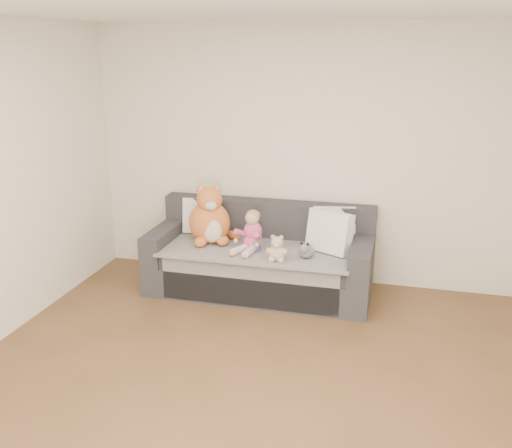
{
  "coord_description": "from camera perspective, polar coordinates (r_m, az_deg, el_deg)",
  "views": [
    {
      "loc": [
        0.91,
        -3.13,
        2.37
      ],
      "look_at": [
        -0.39,
        1.87,
        0.75
      ],
      "focal_mm": 40.0,
      "sensor_mm": 36.0,
      "label": 1
    }
  ],
  "objects": [
    {
      "name": "room_shell",
      "position": [
        3.82,
        0.22,
        1.14
      ],
      "size": [
        5.0,
        5.0,
        5.0
      ],
      "color": "brown",
      "rests_on": "ground"
    },
    {
      "name": "sofa",
      "position": [
        5.74,
        0.48,
        -3.65
      ],
      "size": [
        2.2,
        0.94,
        0.85
      ],
      "color": "#2D2D32",
      "rests_on": "ground"
    },
    {
      "name": "cushion_left",
      "position": [
        6.04,
        -5.35,
        0.88
      ],
      "size": [
        0.43,
        0.24,
        0.38
      ],
      "rotation": [
        0.0,
        0.0,
        0.14
      ],
      "color": "white",
      "rests_on": "sofa"
    },
    {
      "name": "cushion_right_back",
      "position": [
        5.72,
        7.79,
        -0.13
      ],
      "size": [
        0.44,
        0.26,
        0.39
      ],
      "rotation": [
        0.0,
        0.0,
        0.18
      ],
      "color": "white",
      "rests_on": "sofa"
    },
    {
      "name": "cushion_right_front",
      "position": [
        5.48,
        7.37,
        -0.78
      ],
      "size": [
        0.48,
        0.36,
        0.41
      ],
      "rotation": [
        0.0,
        0.0,
        -0.44
      ],
      "color": "white",
      "rests_on": "sofa"
    },
    {
      "name": "toddler",
      "position": [
        5.5,
        -0.49,
        -0.93
      ],
      "size": [
        0.28,
        0.41,
        0.4
      ],
      "rotation": [
        0.0,
        0.0,
        -0.24
      ],
      "color": "#C84679",
      "rests_on": "sofa"
    },
    {
      "name": "plush_cat",
      "position": [
        5.73,
        -4.62,
        0.47
      ],
      "size": [
        0.51,
        0.52,
        0.64
      ],
      "rotation": [
        0.0,
        0.0,
        0.43
      ],
      "color": "#C3612B",
      "rests_on": "sofa"
    },
    {
      "name": "teddy_bear",
      "position": [
        5.24,
        2.1,
        -2.66
      ],
      "size": [
        0.2,
        0.15,
        0.25
      ],
      "rotation": [
        0.0,
        0.0,
        0.09
      ],
      "color": "tan",
      "rests_on": "sofa"
    },
    {
      "name": "plush_cow",
      "position": [
        5.34,
        5.04,
        -2.67
      ],
      "size": [
        0.14,
        0.21,
        0.17
      ],
      "rotation": [
        0.0,
        0.0,
        -0.11
      ],
      "color": "white",
      "rests_on": "sofa"
    },
    {
      "name": "sippy_cup",
      "position": [
        5.49,
        0.06,
        -2.14
      ],
      "size": [
        0.1,
        0.07,
        0.11
      ],
      "rotation": [
        0.0,
        0.0,
        0.22
      ],
      "color": "#623DA8",
      "rests_on": "sofa"
    }
  ]
}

